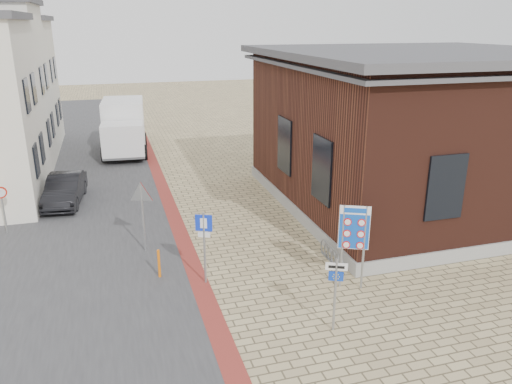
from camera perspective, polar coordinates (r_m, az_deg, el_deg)
ground at (r=14.97m, az=2.73°, el=-12.94°), size 120.00×120.00×0.00m
road_strip at (r=28.13m, az=-18.37°, el=1.57°), size 7.00×60.00×0.02m
curb_strip at (r=23.46m, az=-10.02°, el=-1.08°), size 0.60×40.00×0.02m
brick_building at (r=23.59m, az=18.21°, el=7.14°), size 13.00×13.00×6.80m
bike_rack at (r=17.53m, az=8.62°, el=-7.15°), size 0.08×1.80×0.60m
sedan at (r=24.33m, az=-21.00°, el=0.28°), size 1.86×4.18×1.33m
box_truck at (r=32.66m, az=-14.87°, el=7.21°), size 3.00×6.36×3.24m
border_sign at (r=15.36m, az=11.15°, el=-4.24°), size 0.86×0.43×2.72m
essen_sign at (r=13.42m, az=9.08°, el=-10.37°), size 0.54×0.28×2.12m
parking_sign at (r=15.52m, az=-5.94°, el=-5.04°), size 0.50×0.25×2.40m
yield_sign at (r=17.96m, az=-12.94°, el=-0.88°), size 0.88×0.36×2.57m
speed_sign at (r=21.46m, az=-26.99°, el=-1.20°), size 0.44×0.21×1.97m
bollard at (r=16.56m, az=-11.02°, el=-8.05°), size 0.09×0.09×0.98m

